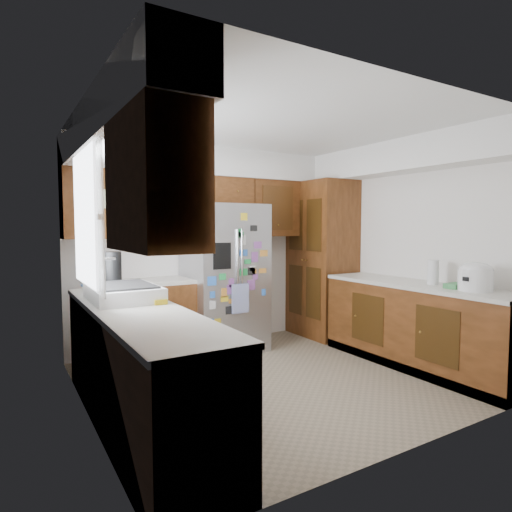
# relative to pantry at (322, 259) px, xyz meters

# --- Properties ---
(floor) EXTENTS (3.60, 3.60, 0.00)m
(floor) POSITION_rel_pantry_xyz_m (-1.50, -1.15, -1.07)
(floor) COLOR gray
(floor) RESTS_ON ground
(room_shell) EXTENTS (3.64, 3.24, 2.52)m
(room_shell) POSITION_rel_pantry_xyz_m (-1.61, -0.79, 0.75)
(room_shell) COLOR white
(room_shell) RESTS_ON ground
(left_counter_run) EXTENTS (1.36, 3.20, 0.92)m
(left_counter_run) POSITION_rel_pantry_xyz_m (-2.86, -1.12, -0.65)
(left_counter_run) COLOR #43240D
(left_counter_run) RESTS_ON ground
(right_counter_run) EXTENTS (0.63, 2.25, 0.92)m
(right_counter_run) POSITION_rel_pantry_xyz_m (0.00, -1.62, -0.65)
(right_counter_run) COLOR #43240D
(right_counter_run) RESTS_ON ground
(pantry) EXTENTS (0.60, 0.90, 2.15)m
(pantry) POSITION_rel_pantry_xyz_m (0.00, 0.00, 0.00)
(pantry) COLOR #43240D
(pantry) RESTS_ON ground
(fridge) EXTENTS (0.90, 0.79, 1.80)m
(fridge) POSITION_rel_pantry_xyz_m (-1.50, 0.05, -0.17)
(fridge) COLOR #A7A7AC
(fridge) RESTS_ON ground
(bridge_cabinet) EXTENTS (0.96, 0.34, 0.35)m
(bridge_cabinet) POSITION_rel_pantry_xyz_m (-1.50, 0.28, 0.90)
(bridge_cabinet) COLOR #43240D
(bridge_cabinet) RESTS_ON fridge
(fridge_top_items) EXTENTS (0.86, 0.33, 0.31)m
(fridge_top_items) POSITION_rel_pantry_xyz_m (-1.67, 0.27, 1.21)
(fridge_top_items) COLOR blue
(fridge_top_items) RESTS_ON bridge_cabinet
(sink_assembly) EXTENTS (0.52, 0.72, 0.37)m
(sink_assembly) POSITION_rel_pantry_xyz_m (-3.00, -1.05, -0.09)
(sink_assembly) COLOR white
(sink_assembly) RESTS_ON left_counter_run
(left_counter_clutter) EXTENTS (0.34, 0.83, 0.38)m
(left_counter_clutter) POSITION_rel_pantry_xyz_m (-2.98, -0.33, -0.02)
(left_counter_clutter) COLOR black
(left_counter_clutter) RESTS_ON left_counter_run
(rice_cooker) EXTENTS (0.32, 0.31, 0.27)m
(rice_cooker) POSITION_rel_pantry_xyz_m (-0.00, -2.26, -0.01)
(rice_cooker) COLOR white
(rice_cooker) RESTS_ON right_counter_run
(paper_towel) EXTENTS (0.12, 0.12, 0.26)m
(paper_towel) POSITION_rel_pantry_xyz_m (0.05, -1.76, -0.03)
(paper_towel) COLOR white
(paper_towel) RESTS_ON right_counter_run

